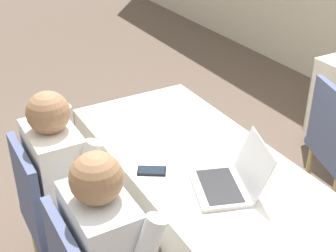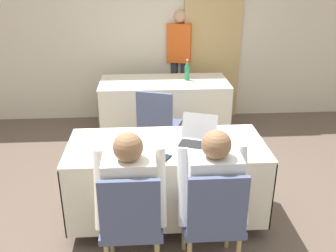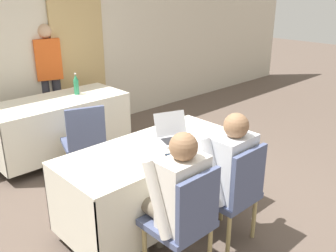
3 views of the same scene
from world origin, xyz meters
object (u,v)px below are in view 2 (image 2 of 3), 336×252
chair_near_left (131,221)px  chair_near_right (213,217)px  cell_phone (164,158)px  person_checkered_shirt (131,193)px  person_white_shirt (212,190)px  water_bottle (187,71)px  person_red_shirt (180,57)px  laptop (197,140)px  chair_far_spare (158,123)px

chair_near_left → chair_near_right: size_ratio=1.00×
cell_phone → chair_near_left: size_ratio=0.17×
person_checkered_shirt → person_white_shirt: size_ratio=1.00×
cell_phone → chair_near_right: bearing=-19.5°
chair_near_right → person_checkered_shirt: person_checkered_shirt is taller
water_bottle → person_red_shirt: 0.64m
laptop → water_bottle: size_ratio=1.43×
water_bottle → person_white_shirt: (-0.10, -2.50, -0.22)m
chair_near_right → chair_far_spare: (-0.32, 1.77, 0.00)m
chair_far_spare → person_checkered_shirt: 1.69m
water_bottle → chair_far_spare: water_bottle is taller
chair_near_left → chair_near_right: (0.58, 0.00, 0.00)m
cell_phone → chair_far_spare: 1.38m
person_checkered_shirt → person_red_shirt: (0.64, 3.14, 0.26)m
person_checkered_shirt → cell_phone: bearing=-129.0°
person_checkered_shirt → chair_far_spare: bearing=-98.7°
person_white_shirt → person_red_shirt: size_ratio=0.73×
person_red_shirt → water_bottle: bearing=-68.8°
water_bottle → chair_near_right: water_bottle is taller
chair_near_left → person_white_shirt: bearing=-170.0°
chair_near_right → cell_phone: bearing=-52.0°
person_checkered_shirt → person_white_shirt: same height
chair_near_left → person_white_shirt: size_ratio=0.78×
water_bottle → chair_near_right: bearing=-92.2°
cell_phone → chair_near_left: bearing=-88.9°
person_white_shirt → person_red_shirt: bearing=-91.1°
chair_far_spare → person_white_shirt: person_white_shirt is taller
cell_phone → person_white_shirt: (0.33, -0.31, -0.10)m
person_checkered_shirt → person_white_shirt: 0.58m
laptop → water_bottle: water_bottle is taller
chair_near_left → person_red_shirt: (0.64, 3.24, 0.42)m
water_bottle → chair_near_left: water_bottle is taller
laptop → water_bottle: bearing=105.8°
laptop → chair_near_right: laptop is taller
water_bottle → person_checkered_shirt: (-0.68, -2.50, -0.22)m
person_white_shirt → person_red_shirt: (0.06, 3.14, 0.26)m
person_white_shirt → chair_near_left: bearing=10.0°
water_bottle → chair_far_spare: size_ratio=0.31×
chair_near_left → chair_far_spare: size_ratio=1.00×
laptop → chair_near_left: laptop is taller
laptop → chair_near_left: bearing=-109.6°
cell_phone → person_white_shirt: person_white_shirt is taller
water_bottle → person_white_shirt: person_white_shirt is taller
laptop → person_red_shirt: person_red_shirt is taller
laptop → chair_near_right: 0.73m
chair_near_right → chair_far_spare: bearing=-79.6°
water_bottle → person_white_shirt: 2.51m
chair_near_right → person_red_shirt: 3.27m
cell_phone → laptop: bearing=72.8°
laptop → cell_phone: bearing=-120.0°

